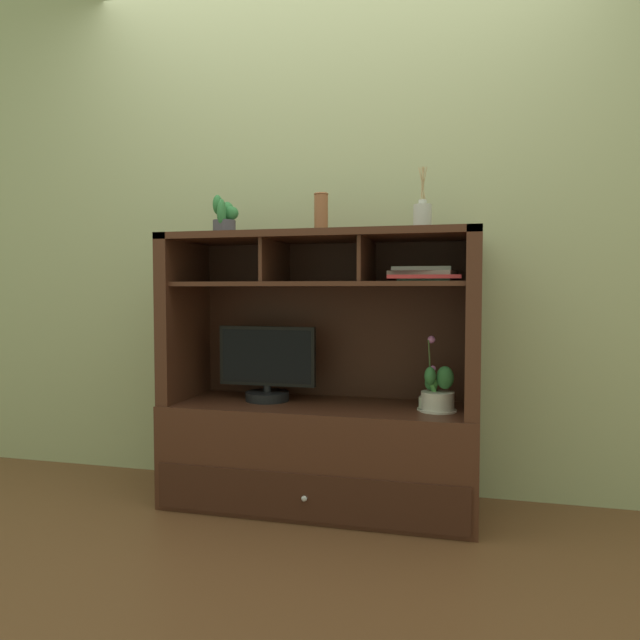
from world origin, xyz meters
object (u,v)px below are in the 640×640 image
(potted_orchid, at_px, (430,399))
(magazine_stack_left, at_px, (422,275))
(potted_fern, at_px, (438,395))
(diffuser_bottle, at_px, (422,216))
(potted_succulent, at_px, (225,219))
(ceramic_vase, at_px, (321,213))
(tv_monitor, at_px, (267,368))
(media_console, at_px, (320,418))

(potted_orchid, height_order, magazine_stack_left, magazine_stack_left)
(potted_orchid, xyz_separation_m, potted_fern, (0.03, -0.01, 0.02))
(potted_orchid, relative_size, diffuser_bottle, 1.20)
(magazine_stack_left, xyz_separation_m, potted_succulent, (-0.90, 0.03, 0.26))
(potted_fern, xyz_separation_m, ceramic_vase, (-0.52, 0.05, 0.79))
(magazine_stack_left, bearing_deg, diffuser_bottle, 99.51)
(tv_monitor, height_order, potted_succulent, potted_succulent)
(potted_orchid, distance_m, potted_fern, 0.04)
(magazine_stack_left, xyz_separation_m, ceramic_vase, (-0.46, 0.06, 0.28))
(potted_succulent, bearing_deg, potted_fern, -1.08)
(magazine_stack_left, bearing_deg, media_console, 173.37)
(potted_fern, bearing_deg, tv_monitor, 176.66)
(potted_fern, distance_m, potted_succulent, 1.24)
(potted_orchid, relative_size, ceramic_vase, 1.76)
(tv_monitor, height_order, diffuser_bottle, diffuser_bottle)
(tv_monitor, height_order, magazine_stack_left, magazine_stack_left)
(potted_succulent, bearing_deg, potted_orchid, -0.32)
(tv_monitor, bearing_deg, ceramic_vase, 1.69)
(potted_orchid, xyz_separation_m, magazine_stack_left, (-0.03, -0.02, 0.53))
(tv_monitor, xyz_separation_m, ceramic_vase, (0.26, 0.01, 0.70))
(tv_monitor, bearing_deg, potted_fern, -3.34)
(potted_orchid, relative_size, potted_fern, 1.65)
(magazine_stack_left, bearing_deg, tv_monitor, 175.42)
(media_console, xyz_separation_m, diffuser_bottle, (0.45, -0.03, 0.89))
(potted_orchid, xyz_separation_m, potted_succulent, (-0.94, 0.01, 0.79))
(potted_orchid, bearing_deg, potted_fern, -22.36)
(media_console, distance_m, ceramic_vase, 0.92)
(potted_fern, bearing_deg, diffuser_bottle, 168.04)
(tv_monitor, xyz_separation_m, potted_fern, (0.78, -0.05, -0.09))
(tv_monitor, bearing_deg, diffuser_bottle, -2.45)
(media_console, bearing_deg, potted_succulent, -177.08)
(potted_orchid, xyz_separation_m, diffuser_bottle, (-0.04, 0.00, 0.78))
(magazine_stack_left, bearing_deg, potted_succulent, 178.10)
(media_console, distance_m, magazine_stack_left, 0.79)
(potted_orchid, bearing_deg, diffuser_bottle, 177.21)
(diffuser_bottle, height_order, potted_succulent, diffuser_bottle)
(diffuser_bottle, bearing_deg, potted_fern, -11.96)
(tv_monitor, distance_m, potted_fern, 0.78)
(potted_fern, height_order, potted_succulent, potted_succulent)
(media_console, xyz_separation_m, potted_orchid, (0.49, -0.03, 0.12))
(potted_fern, distance_m, diffuser_bottle, 0.76)
(potted_orchid, bearing_deg, potted_succulent, 179.68)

